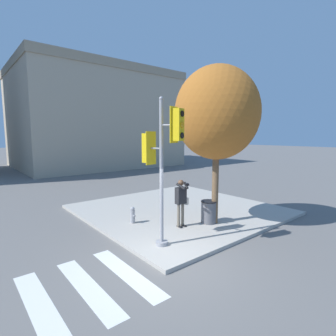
{
  "coord_description": "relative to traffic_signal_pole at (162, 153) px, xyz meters",
  "views": [
    {
      "loc": [
        -4.37,
        -5.31,
        3.49
      ],
      "look_at": [
        1.01,
        1.24,
        2.43
      ],
      "focal_mm": 28.0,
      "sensor_mm": 36.0,
      "label": 1
    }
  ],
  "objects": [
    {
      "name": "ground_plane",
      "position": [
        -0.41,
        -0.79,
        -2.96
      ],
      "size": [
        160.0,
        160.0,
        0.0
      ],
      "primitive_type": "plane",
      "color": "slate"
    },
    {
      "name": "building_right",
      "position": [
        8.11,
        23.1,
        2.31
      ],
      "size": [
        16.44,
        13.43,
        10.52
      ],
      "color": "tan",
      "rests_on": "ground_plane"
    },
    {
      "name": "traffic_signal_pole",
      "position": [
        0.0,
        0.0,
        0.0
      ],
      "size": [
        0.64,
        1.42,
        4.48
      ],
      "color": "#939399",
      "rests_on": "sidewalk_corner"
    },
    {
      "name": "sidewalk_corner",
      "position": [
        3.09,
        2.71,
        -2.9
      ],
      "size": [
        8.0,
        8.0,
        0.12
      ],
      "color": "#ADA89E",
      "rests_on": "ground_plane"
    },
    {
      "name": "fire_hydrant",
      "position": [
        0.36,
        2.3,
        -2.52
      ],
      "size": [
        0.18,
        0.24,
        0.64
      ],
      "color": "#99999E",
      "rests_on": "sidewalk_corner"
    },
    {
      "name": "trash_bin",
      "position": [
        2.65,
        0.47,
        -2.4
      ],
      "size": [
        0.6,
        0.6,
        0.87
      ],
      "color": "#5B5B60",
      "rests_on": "sidewalk_corner"
    },
    {
      "name": "person_photographer",
      "position": [
        1.55,
        0.84,
        -1.78
      ],
      "size": [
        0.58,
        0.54,
        1.76
      ],
      "color": "black",
      "rests_on": "sidewalk_corner"
    },
    {
      "name": "street_tree",
      "position": [
        2.82,
        0.32,
        1.32
      ],
      "size": [
        3.12,
        3.12,
        5.89
      ],
      "color": "brown",
      "rests_on": "sidewalk_corner"
    }
  ]
}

